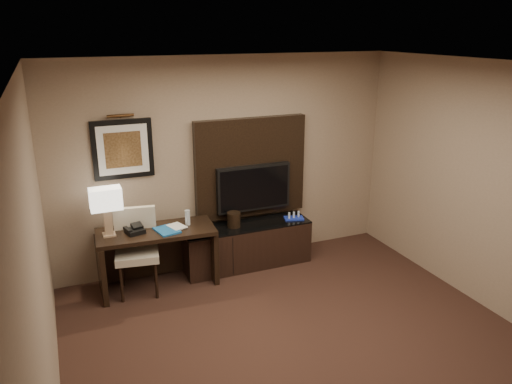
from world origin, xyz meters
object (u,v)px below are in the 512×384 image
desk_chair (137,253)px  table_lamp (107,212)px  desk (158,258)px  tv (254,188)px  water_bottle (188,217)px  minibar_tray (294,216)px  desk_phone (135,229)px  credenza (247,245)px  ice_bucket (234,220)px

desk_chair → table_lamp: table_lamp is taller
desk → tv: bearing=13.9°
water_bottle → minibar_tray: size_ratio=0.73×
desk → desk_chair: desk_chair is taller
tv → desk_chair: (-1.60, -0.30, -0.51)m
desk → water_bottle: bearing=5.8°
desk_phone → minibar_tray: 2.10m
credenza → minibar_tray: (0.66, -0.05, 0.33)m
desk_phone → credenza: bearing=-10.3°
table_lamp → water_bottle: (0.92, -0.03, -0.19)m
desk_phone → ice_bucket: bearing=-9.6°
tv → ice_bucket: size_ratio=5.16×
credenza → desk_chair: 1.47m
ice_bucket → tv: bearing=22.4°
tv → water_bottle: tv is taller
desk → table_lamp: (-0.53, 0.04, 0.65)m
desk_chair → ice_bucket: bearing=16.8°
desk_chair → ice_bucket: desk_chair is taller
desk_chair → water_bottle: bearing=16.1°
desk_phone → ice_bucket: (1.26, 0.11, -0.11)m
desk_phone → ice_bucket: 1.27m
desk_chair → minibar_tray: size_ratio=4.01×
desk_phone → desk_chair: bearing=-111.2°
desk_phone → water_bottle: (0.63, 0.02, 0.04)m
table_lamp → desk_phone: bearing=-9.9°
water_bottle → ice_bucket: bearing=8.2°
table_lamp → minibar_tray: table_lamp is taller
table_lamp → ice_bucket: table_lamp is taller
minibar_tray → desk_chair: bearing=-177.0°
desk_chair → credenza: bearing=15.8°
desk_chair → table_lamp: (-0.28, 0.11, 0.51)m
desk → credenza: desk is taller
table_lamp → ice_bucket: bearing=2.2°
desk_phone → water_bottle: 0.64m
credenza → desk: bearing=-174.9°
desk_chair → minibar_tray: bearing=12.4°
table_lamp → tv: bearing=5.9°
table_lamp → credenza: bearing=1.8°
ice_bucket → water_bottle: bearing=-171.8°
desk → water_bottle: 0.61m
credenza → water_bottle: 0.97m
desk → ice_bucket: 1.07m
desk_chair → ice_bucket: size_ratio=5.25×
tv → desk_chair: size_ratio=0.98×
desk → tv: 1.52m
water_bottle → ice_bucket: (0.63, 0.09, -0.16)m
tv → desk_phone: tv is taller
table_lamp → desk: bearing=-4.8°
desk_chair → minibar_tray: (2.10, 0.11, 0.11)m
desk_chair → water_bottle: 0.72m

